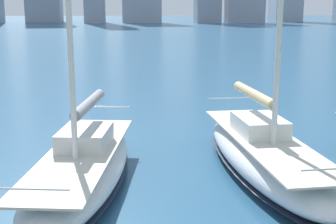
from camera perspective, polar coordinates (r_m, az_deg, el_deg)
The scene contains 2 objects.
sailboat_tan at distance 15.16m, azimuth 11.63°, elevation -4.92°, with size 2.77×9.43×10.62m.
sailboat_grey at distance 13.93m, azimuth -10.42°, elevation -6.44°, with size 3.70×9.13×12.99m.
Camera 1 is at (1.25, 6.29, 5.18)m, focal length 50.00 mm.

